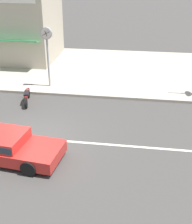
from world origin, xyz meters
TOP-DOWN VIEW (x-y plane):
  - ground_plane at (0.00, 0.00)m, footprint 160.00×160.00m
  - lane_centre_stripe at (0.00, 0.00)m, footprint 50.40×0.14m
  - kerb_strip at (0.00, 9.84)m, footprint 68.00×10.00m
  - sedan_red_1 at (-0.72, -1.51)m, footprint 4.85×2.30m
  - motorcycle_1 at (-1.64, 3.73)m, footprint 0.74×1.94m
  - street_clock at (-1.00, 5.97)m, footprint 0.69×0.22m
  - shopfront_mid_block at (-4.80, 11.56)m, footprint 5.49×6.13m

SIDE VIEW (x-z plane):
  - ground_plane at x=0.00m, z-range 0.00..0.00m
  - lane_centre_stripe at x=0.00m, z-range 0.00..0.01m
  - kerb_strip at x=0.00m, z-range 0.00..0.15m
  - motorcycle_1 at x=-1.64m, z-range 0.03..0.82m
  - sedan_red_1 at x=-0.72m, z-range 0.00..1.07m
  - shopfront_mid_block at x=-4.80m, z-range 0.16..5.35m
  - street_clock at x=-1.00m, z-range 1.05..4.60m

